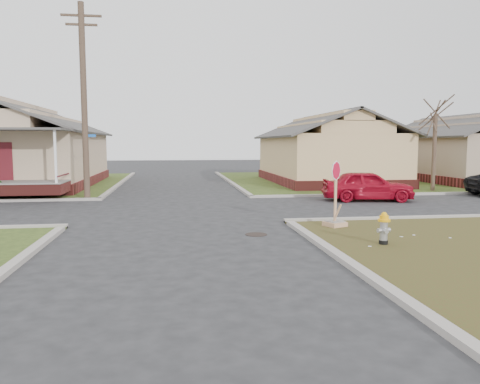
{
  "coord_description": "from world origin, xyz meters",
  "views": [
    {
      "loc": [
        -0.16,
        -13.72,
        2.66
      ],
      "look_at": [
        1.94,
        1.0,
        1.1
      ],
      "focal_mm": 35.0,
      "sensor_mm": 36.0,
      "label": 1
    }
  ],
  "objects": [
    {
      "name": "tree_mid_right",
      "position": [
        14.0,
        10.2,
        2.15
      ],
      "size": [
        0.22,
        0.22,
        4.2
      ],
      "primitive_type": "cylinder",
      "color": "#3F2E24",
      "rests_on": "verge_far_right"
    },
    {
      "name": "corner_house",
      "position": [
        -10.0,
        16.68,
        2.28
      ],
      "size": [
        10.1,
        15.5,
        5.3
      ],
      "color": "maroon",
      "rests_on": "ground"
    },
    {
      "name": "fire_hydrant",
      "position": [
        5.21,
        -2.45,
        0.51
      ],
      "size": [
        0.31,
        0.31,
        0.84
      ],
      "rotation": [
        0.0,
        0.0,
        0.15
      ],
      "color": "black",
      "rests_on": "ground"
    },
    {
      "name": "side_house_tan",
      "position": [
        20.0,
        16.5,
        2.19
      ],
      "size": [
        7.6,
        11.6,
        4.7
      ],
      "color": "maroon",
      "rests_on": "ground"
    },
    {
      "name": "utility_pole",
      "position": [
        -4.2,
        8.9,
        4.66
      ],
      "size": [
        1.8,
        0.28,
        9.0
      ],
      "color": "#3F2E24",
      "rests_on": "ground"
    },
    {
      "name": "stop_sign",
      "position": [
        4.86,
        0.26,
        0.5
      ],
      "size": [
        0.59,
        0.57,
        2.07
      ],
      "rotation": [
        0.0,
        0.0,
        0.41
      ],
      "color": "tan",
      "rests_on": "ground"
    },
    {
      "name": "manhole",
      "position": [
        2.2,
        -0.5,
        0.01
      ],
      "size": [
        0.64,
        0.64,
        0.01
      ],
      "primitive_type": "cylinder",
      "color": "black",
      "rests_on": "ground"
    },
    {
      "name": "red_sedan",
      "position": [
        8.71,
        6.71,
        0.7
      ],
      "size": [
        4.34,
        2.32,
        1.41
      ],
      "primitive_type": "imported",
      "rotation": [
        0.0,
        0.0,
        1.41
      ],
      "color": "#AA0C20",
      "rests_on": "ground"
    },
    {
      "name": "curbs",
      "position": [
        0.0,
        5.0,
        0.0
      ],
      "size": [
        80.0,
        40.0,
        0.12
      ],
      "primitive_type": null,
      "color": "#A39B93",
      "rests_on": "ground"
    },
    {
      "name": "verge_far_right",
      "position": [
        22.0,
        18.0,
        0.03
      ],
      "size": [
        37.0,
        19.0,
        0.05
      ],
      "primitive_type": "cube",
      "color": "#304318",
      "rests_on": "ground"
    },
    {
      "name": "ground",
      "position": [
        0.0,
        0.0,
        0.0
      ],
      "size": [
        120.0,
        120.0,
        0.0
      ],
      "primitive_type": "plane",
      "color": "#242426",
      "rests_on": "ground"
    },
    {
      "name": "side_house_yellow",
      "position": [
        10.0,
        16.5,
        2.19
      ],
      "size": [
        7.6,
        11.6,
        4.7
      ],
      "color": "maroon",
      "rests_on": "ground"
    }
  ]
}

